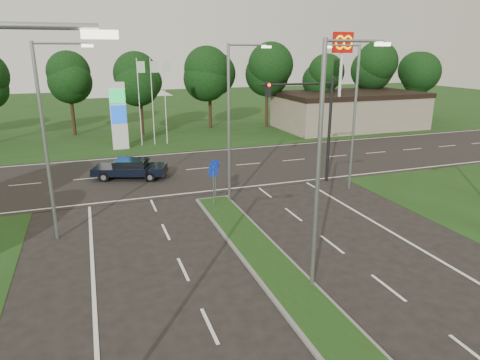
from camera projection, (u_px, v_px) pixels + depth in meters
name	position (u px, v px, depth m)	size (l,w,h in m)	color
verge_far	(138.00, 115.00, 60.13)	(160.00, 50.00, 0.02)	#1C3311
cross_road	(186.00, 170.00, 32.17)	(160.00, 12.00, 0.02)	black
median_kerb	(320.00, 320.00, 14.11)	(2.00, 26.00, 0.12)	slate
commercial_building	(349.00, 110.00, 49.47)	(16.00, 9.00, 4.00)	gray
streetlight_median_near	(324.00, 157.00, 14.78)	(2.53, 0.22, 9.00)	gray
streetlight_median_far	(232.00, 117.00, 23.80)	(2.53, 0.22, 9.00)	gray
streetlight_left_far	(49.00, 133.00, 19.02)	(2.53, 0.22, 9.00)	gray
streetlight_right_far	(352.00, 110.00, 26.30)	(2.53, 0.22, 9.00)	gray
traffic_signal	(313.00, 114.00, 27.71)	(5.10, 0.42, 7.00)	black
median_signs	(214.00, 174.00, 24.82)	(1.16, 1.76, 2.38)	gray
gas_pylon	(121.00, 114.00, 38.19)	(5.80, 1.26, 8.00)	silver
mcdonalds_sign	(342.00, 57.00, 42.82)	(2.20, 0.47, 10.40)	silver
treeline_far	(151.00, 69.00, 44.60)	(6.00, 6.00, 9.90)	black
navy_sedan	(130.00, 168.00, 29.88)	(5.32, 3.55, 1.35)	black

